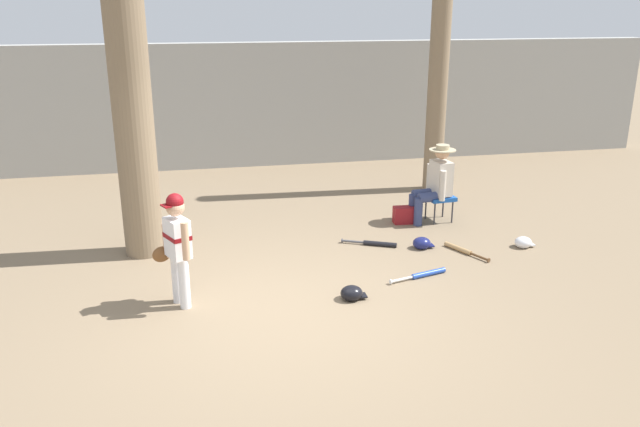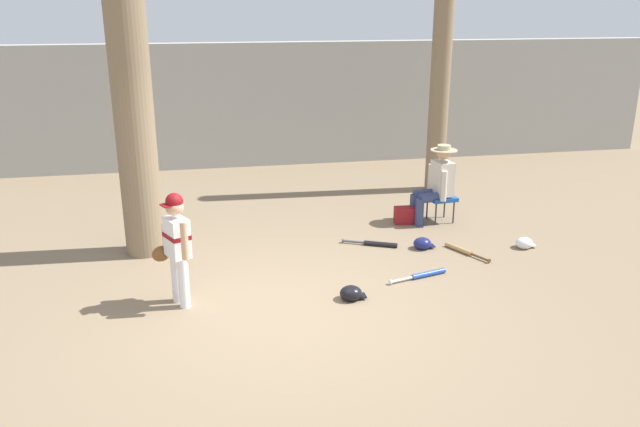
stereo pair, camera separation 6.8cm
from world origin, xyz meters
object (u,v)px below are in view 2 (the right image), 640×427
folding_stool (441,199)px  bat_black_composite (376,244)px  seated_spectator (436,182)px  bat_blue_youth (424,275)px  batting_helmet_navy (422,244)px  handbag_beside_stool (406,215)px  bat_wood_tan (462,250)px  batting_helmet_white (524,243)px  tree_behind_spectator (441,63)px  tree_near_player (125,22)px  young_ballplayer (176,242)px  batting_helmet_black (351,293)px

folding_stool → bat_black_composite: folding_stool is taller
seated_spectator → bat_blue_youth: bearing=-113.8°
bat_black_composite → batting_helmet_navy: size_ratio=2.48×
handbag_beside_stool → bat_wood_tan: bearing=-74.0°
handbag_beside_stool → batting_helmet_white: size_ratio=1.21×
tree_behind_spectator → batting_helmet_white: 3.71m
tree_near_player → bat_black_composite: size_ratio=9.08×
tree_near_player → bat_black_composite: tree_near_player is taller
tree_behind_spectator → bat_blue_youth: 4.55m
tree_behind_spectator → young_ballplayer: tree_behind_spectator is taller
batting_helmet_white → tree_near_player: bearing=170.5°
bat_wood_tan → tree_behind_spectator: bearing=76.3°
seated_spectator → batting_helmet_black: 3.11m
tree_near_player → bat_blue_youth: (3.43, -1.53, -2.98)m
handbag_beside_stool → bat_black_composite: bearing=-130.0°
seated_spectator → bat_black_composite: (-1.16, -0.83, -0.61)m
young_ballplayer → bat_black_composite: 3.05m
tree_behind_spectator → bat_black_composite: bearing=-125.4°
batting_helmet_black → bat_blue_youth: bearing=22.4°
tree_near_player → bat_blue_youth: size_ratio=8.36×
seated_spectator → handbag_beside_stool: bearing=178.5°
seated_spectator → batting_helmet_black: seated_spectator is taller
batting_helmet_white → bat_wood_tan: bearing=179.8°
tree_behind_spectator → bat_wood_tan: size_ratio=7.17×
seated_spectator → batting_helmet_white: bearing=-57.3°
handbag_beside_stool → bat_wood_tan: (0.37, -1.30, -0.10)m
young_ballplayer → folding_stool: size_ratio=2.99×
bat_blue_youth → bat_wood_tan: size_ratio=1.11×
handbag_beside_stool → batting_helmet_black: size_ratio=1.12×
bat_wood_tan → batting_helmet_navy: 0.54m
tree_near_player → handbag_beside_stool: 4.82m
tree_near_player → batting_helmet_black: tree_near_player is taller
bat_black_composite → batting_helmet_black: size_ratio=2.41×
bat_wood_tan → batting_helmet_navy: bearing=153.4°
tree_near_player → batting_helmet_black: 4.26m
folding_stool → bat_blue_youth: size_ratio=0.55×
young_ballplayer → folding_stool: 4.48m
bat_blue_youth → handbag_beside_stool: bearing=78.3°
tree_behind_spectator → seated_spectator: tree_behind_spectator is taller
handbag_beside_stool → seated_spectator: bearing=-1.5°
tree_near_player → batting_helmet_white: (5.12, -0.85, -2.94)m
handbag_beside_stool → bat_blue_youth: (-0.41, -1.98, -0.10)m
tree_near_player → bat_wood_tan: 5.23m
tree_near_player → batting_helmet_navy: size_ratio=22.56×
bat_blue_youth → tree_behind_spectator: bearing=67.6°
bat_blue_youth → batting_helmet_navy: 0.97m
bat_blue_youth → batting_helmet_white: 1.82m
tree_near_player → seated_spectator: bearing=5.8°
tree_near_player → bat_blue_youth: bearing=-24.0°
batting_helmet_navy → handbag_beside_stool: bearing=84.2°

